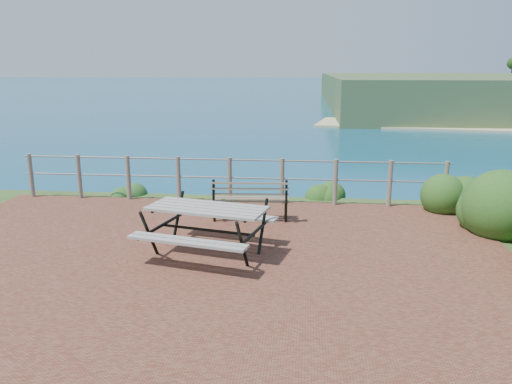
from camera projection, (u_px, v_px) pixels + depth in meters
ground at (198, 258)px, 7.85m from camera, size 10.00×7.00×0.12m
ocean at (304, 75)px, 200.91m from camera, size 1200.00×1200.00×0.00m
safety_railing at (230, 177)px, 10.94m from camera, size 9.40×0.10×1.00m
picnic_table at (207, 225)px, 7.87m from camera, size 1.97×1.57×0.78m
park_bench at (250, 193)px, 9.65m from camera, size 1.51×0.47×0.84m
shrub_right_front at (507, 233)px, 9.07m from camera, size 1.40×1.40×1.99m
shrub_right_edge at (453, 209)px, 10.56m from camera, size 0.95×0.95×1.36m
shrub_lip_west at (123, 195)px, 11.74m from camera, size 0.67×0.67×0.37m
shrub_lip_east at (325, 195)px, 11.73m from camera, size 0.77×0.77×0.52m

